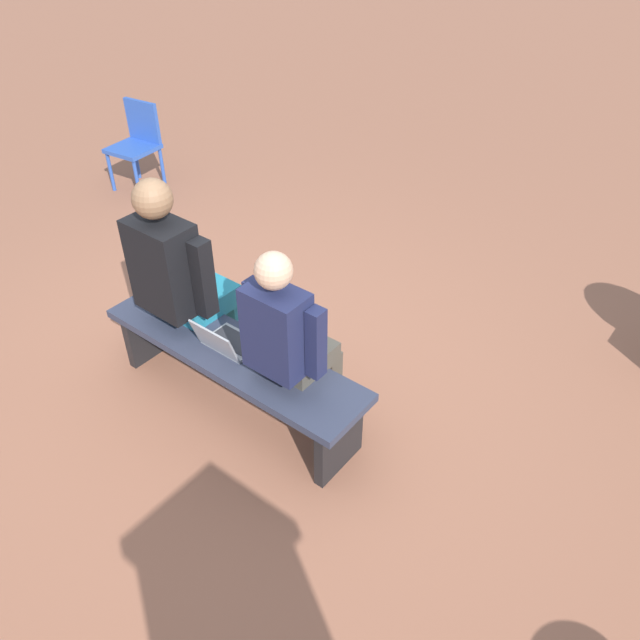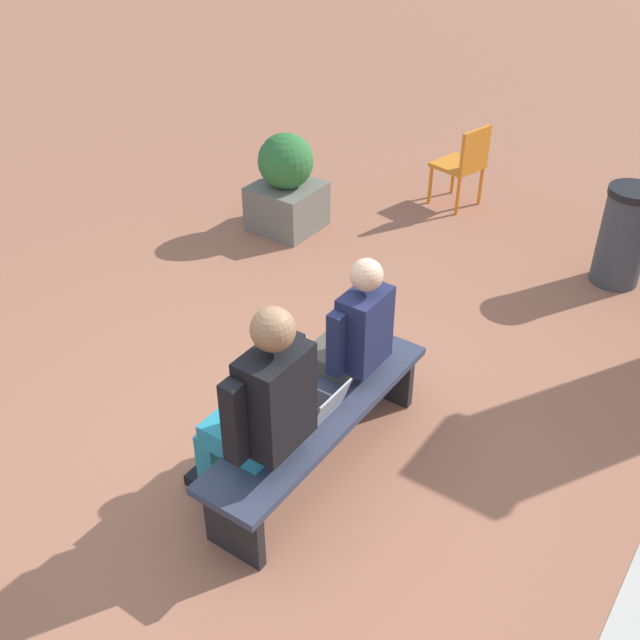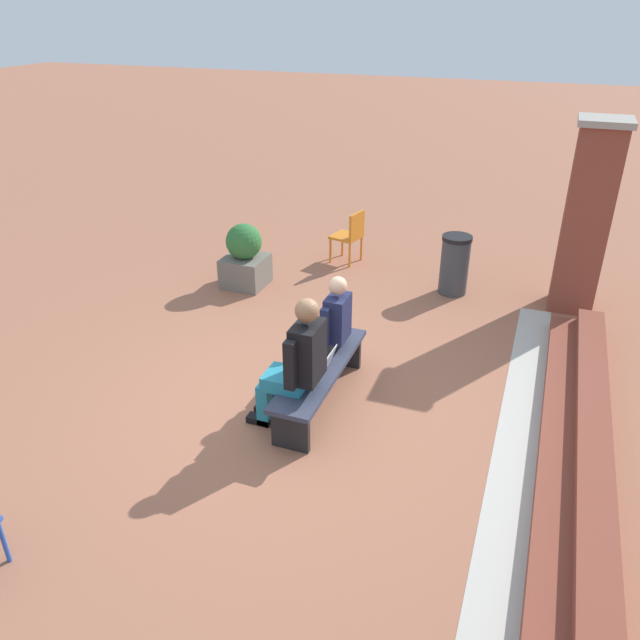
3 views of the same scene
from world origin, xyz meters
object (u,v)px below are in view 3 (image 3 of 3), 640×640
at_px(laptop, 321,363).
at_px(planter, 245,257).
at_px(person_student, 328,326).
at_px(litter_bin, 455,265).
at_px(person_adult, 297,361).
at_px(bench, 320,374).
at_px(plastic_chair_near_bench_left, 350,234).

height_order(laptop, planter, planter).
distance_m(person_student, litter_bin, 2.98).
distance_m(person_adult, litter_bin, 3.82).
height_order(bench, plastic_chair_near_bench_left, plastic_chair_near_bench_left).
distance_m(plastic_chair_near_bench_left, litter_bin, 1.84).
bearing_deg(plastic_chair_near_bench_left, litter_bin, 71.32).
bearing_deg(litter_bin, plastic_chair_near_bench_left, -108.68).
relative_size(laptop, litter_bin, 0.37).
height_order(person_student, laptop, person_student).
distance_m(laptop, plastic_chair_near_bench_left, 3.98).
distance_m(person_adult, planter, 3.54).
relative_size(bench, plastic_chair_near_bench_left, 2.14).
relative_size(person_adult, plastic_chair_near_bench_left, 1.68).
bearing_deg(plastic_chair_near_bench_left, person_adult, 11.25).
relative_size(bench, person_student, 1.41).
bearing_deg(bench, person_adult, -9.02).
bearing_deg(laptop, litter_bin, 166.16).
bearing_deg(planter, bench, 40.48).
bearing_deg(bench, plastic_chair_near_bench_left, -166.45).
bearing_deg(person_student, person_adult, -0.53).
bearing_deg(litter_bin, person_adult, -13.53).
bearing_deg(bench, litter_bin, 165.85).
relative_size(person_student, laptop, 4.00).
bearing_deg(person_student, laptop, 9.84).
distance_m(person_adult, laptop, 0.50).
distance_m(bench, litter_bin, 3.35).
height_order(person_student, litter_bin, person_student).
relative_size(bench, person_adult, 1.27).
relative_size(plastic_chair_near_bench_left, planter, 0.89).
height_order(person_student, plastic_chair_near_bench_left, person_student).
bearing_deg(person_adult, plastic_chair_near_bench_left, -168.75).
bearing_deg(litter_bin, person_student, -17.27).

